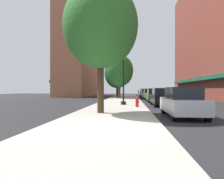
# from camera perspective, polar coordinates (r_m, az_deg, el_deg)

# --- Properties ---
(ground_plane) EXTENTS (90.00, 90.00, 0.00)m
(ground_plane) POSITION_cam_1_polar(r_m,az_deg,el_deg) (25.46, 12.01, -3.42)
(ground_plane) COLOR #232326
(sidewalk_slab) EXTENTS (4.80, 50.00, 0.12)m
(sidewalk_slab) POSITION_cam_1_polar(r_m,az_deg,el_deg) (26.31, 3.06, -3.17)
(sidewalk_slab) COLOR #A8A399
(sidewalk_slab) RESTS_ON ground
(building_far_background) EXTENTS (6.80, 18.00, 19.35)m
(building_far_background) POSITION_cam_1_polar(r_m,az_deg,el_deg) (46.59, -9.83, 10.08)
(building_far_background) COLOR #9E6047
(building_far_background) RESTS_ON ground
(lamppost) EXTENTS (0.48, 0.48, 5.90)m
(lamppost) POSITION_cam_1_polar(r_m,az_deg,el_deg) (18.15, 3.37, 5.30)
(lamppost) COLOR black
(lamppost) RESTS_ON sidewalk_slab
(fire_hydrant) EXTENTS (0.33, 0.26, 0.79)m
(fire_hydrant) POSITION_cam_1_polar(r_m,az_deg,el_deg) (15.82, 7.37, -3.65)
(fire_hydrant) COLOR red
(fire_hydrant) RESTS_ON sidewalk_slab
(parking_meter_near) EXTENTS (0.14, 0.09, 1.31)m
(parking_meter_near) POSITION_cam_1_polar(r_m,az_deg,el_deg) (23.66, 7.75, -1.38)
(parking_meter_near) COLOR slate
(parking_meter_near) RESTS_ON sidewalk_slab
(tree_near) EXTENTS (4.51, 4.51, 7.04)m
(tree_near) POSITION_cam_1_polar(r_m,az_deg,el_deg) (31.67, 2.15, 5.51)
(tree_near) COLOR #4C3823
(tree_near) RESTS_ON sidewalk_slab
(tree_mid) EXTENTS (4.51, 4.51, 7.86)m
(tree_mid) POSITION_cam_1_polar(r_m,az_deg,el_deg) (12.38, -3.37, 18.06)
(tree_mid) COLOR #422D1E
(tree_mid) RESTS_ON sidewalk_slab
(tree_far) EXTENTS (4.79, 4.79, 7.17)m
(tree_far) POSITION_cam_1_polar(r_m,az_deg,el_deg) (37.30, 1.53, 4.64)
(tree_far) COLOR #422D1E
(tree_far) RESTS_ON sidewalk_slab
(car_silver) EXTENTS (1.80, 4.30, 1.66)m
(car_silver) POSITION_cam_1_polar(r_m,az_deg,el_deg) (11.60, 19.90, -3.57)
(car_silver) COLOR black
(car_silver) RESTS_ON ground
(car_black) EXTENTS (1.80, 4.30, 1.66)m
(car_black) POSITION_cam_1_polar(r_m,az_deg,el_deg) (18.62, 14.40, -2.20)
(car_black) COLOR black
(car_black) RESTS_ON ground
(car_green) EXTENTS (1.80, 4.30, 1.66)m
(car_green) POSITION_cam_1_polar(r_m,az_deg,el_deg) (24.26, 12.32, -1.68)
(car_green) COLOR black
(car_green) RESTS_ON ground
(car_yellow) EXTENTS (1.80, 4.30, 1.66)m
(car_yellow) POSITION_cam_1_polar(r_m,az_deg,el_deg) (30.80, 10.87, -1.31)
(car_yellow) COLOR black
(car_yellow) RESTS_ON ground
(car_blue) EXTENTS (1.80, 4.30, 1.66)m
(car_blue) POSITION_cam_1_polar(r_m,az_deg,el_deg) (37.32, 9.93, -1.07)
(car_blue) COLOR black
(car_blue) RESTS_ON ground
(car_red) EXTENTS (1.80, 4.30, 1.66)m
(car_red) POSITION_cam_1_polar(r_m,az_deg,el_deg) (43.04, 9.34, -0.92)
(car_red) COLOR black
(car_red) RESTS_ON ground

